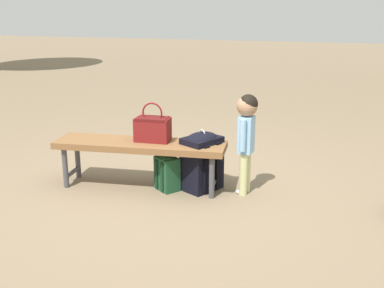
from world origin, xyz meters
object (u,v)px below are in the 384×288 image
at_px(park_bench, 140,148).
at_px(handbag, 153,128).
at_px(backpack_small, 167,171).
at_px(child_standing, 247,129).
at_px(backpack_large, 202,160).

height_order(park_bench, handbag, handbag).
height_order(handbag, backpack_small, handbag).
relative_size(park_bench, handbag, 4.44).
relative_size(handbag, child_standing, 0.40).
bearing_deg(handbag, park_bench, -151.14).
xyz_separation_m(park_bench, handbag, (0.11, 0.06, 0.18)).
bearing_deg(child_standing, backpack_large, -177.27).
bearing_deg(backpack_small, child_standing, 10.82).
relative_size(park_bench, backpack_large, 2.81).
bearing_deg(backpack_large, handbag, -171.36).
bearing_deg(backpack_small, handbag, 163.14).
distance_m(handbag, backpack_small, 0.43).
bearing_deg(handbag, backpack_large, 8.64).
xyz_separation_m(child_standing, backpack_small, (-0.71, -0.14, -0.43)).
relative_size(handbag, backpack_large, 0.63).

